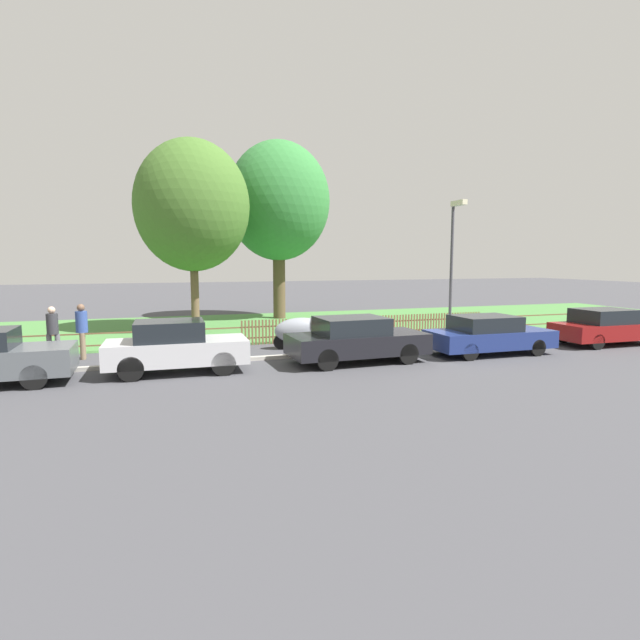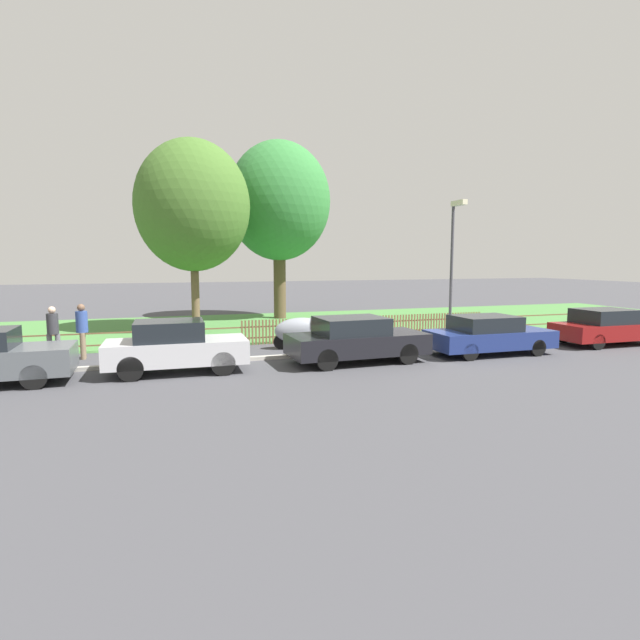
{
  "view_description": "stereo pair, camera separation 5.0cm",
  "coord_description": "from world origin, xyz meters",
  "views": [
    {
      "loc": [
        -8.19,
        -15.5,
        3.18
      ],
      "look_at": [
        -2.77,
        1.06,
        1.1
      ],
      "focal_mm": 28.0,
      "sensor_mm": 36.0,
      "label": 1
    },
    {
      "loc": [
        -8.14,
        -15.51,
        3.18
      ],
      "look_at": [
        -2.77,
        1.06,
        1.1
      ],
      "focal_mm": 28.0,
      "sensor_mm": 36.0,
      "label": 2
    }
  ],
  "objects": [
    {
      "name": "tree_behind_motorcycle",
      "position": [
        -1.78,
        11.36,
        6.33
      ],
      "size": [
        5.55,
        5.55,
        9.57
      ],
      "color": "brown",
      "rests_on": "ground"
    },
    {
      "name": "parked_car_navy_estate",
      "position": [
        -2.33,
        -1.2,
        0.73
      ],
      "size": [
        4.37,
        2.0,
        1.43
      ],
      "rotation": [
        0.0,
        0.0,
        0.04
      ],
      "color": "black",
      "rests_on": "ground"
    },
    {
      "name": "tree_nearest_kerb",
      "position": [
        -6.56,
        7.86,
        5.61
      ],
      "size": [
        5.08,
        5.08,
        8.54
      ],
      "color": "brown",
      "rests_on": "ground"
    },
    {
      "name": "ground_plane",
      "position": [
        0.0,
        0.0,
        0.0
      ],
      "size": [
        120.0,
        120.0,
        0.0
      ],
      "primitive_type": "plane",
      "color": "#424247"
    },
    {
      "name": "parked_car_white_van",
      "position": [
        7.98,
        -1.04,
        0.68
      ],
      "size": [
        4.14,
        1.77,
        1.36
      ],
      "rotation": [
        0.0,
        0.0,
        -0.01
      ],
      "color": "maroon",
      "rests_on": "ground"
    },
    {
      "name": "covered_motorcycle",
      "position": [
        -3.25,
        1.69,
        0.68
      ],
      "size": [
        2.0,
        0.88,
        1.13
      ],
      "rotation": [
        0.0,
        0.0,
        -0.06
      ],
      "color": "black",
      "rests_on": "ground"
    },
    {
      "name": "grass_strip",
      "position": [
        0.0,
        8.54,
        0.01
      ],
      "size": [
        43.56,
        11.01,
        0.01
      ],
      "primitive_type": "cube",
      "color": "#477F3D",
      "rests_on": "ground"
    },
    {
      "name": "pedestrian_by_lamp",
      "position": [
        -10.55,
        2.08,
        1.01
      ],
      "size": [
        0.39,
        0.42,
        1.79
      ],
      "rotation": [
        0.0,
        0.0,
        1.65
      ],
      "color": "#7F6B51",
      "rests_on": "ground"
    },
    {
      "name": "park_fence",
      "position": [
        0.0,
        3.05,
        0.47
      ],
      "size": [
        43.56,
        0.05,
        0.94
      ],
      "color": "brown",
      "rests_on": "ground"
    },
    {
      "name": "parked_car_black_saloon",
      "position": [
        -7.76,
        -0.98,
        0.76
      ],
      "size": [
        3.93,
        1.73,
        1.5
      ],
      "rotation": [
        0.0,
        0.0,
        -0.02
      ],
      "color": "#BCBCC1",
      "rests_on": "ground"
    },
    {
      "name": "parked_car_red_compact",
      "position": [
        2.49,
        -1.31,
        0.67
      ],
      "size": [
        4.25,
        1.8,
        1.32
      ],
      "rotation": [
        0.0,
        0.0,
        -0.01
      ],
      "color": "navy",
      "rests_on": "ground"
    },
    {
      "name": "pedestrian_near_fence",
      "position": [
        -11.42,
        2.18,
        0.98
      ],
      "size": [
        0.4,
        0.37,
        1.73
      ],
      "rotation": [
        0.0,
        0.0,
        3.09
      ],
      "color": "slate",
      "rests_on": "ground"
    },
    {
      "name": "kerb_stone",
      "position": [
        0.0,
        0.1,
        0.06
      ],
      "size": [
        43.56,
        0.2,
        0.12
      ],
      "primitive_type": "cube",
      "color": "#B2ADA3",
      "rests_on": "ground"
    },
    {
      "name": "street_lamp",
      "position": [
        2.13,
        0.4,
        3.37
      ],
      "size": [
        0.2,
        0.79,
        5.31
      ],
      "color": "#47474C",
      "rests_on": "ground"
    }
  ]
}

